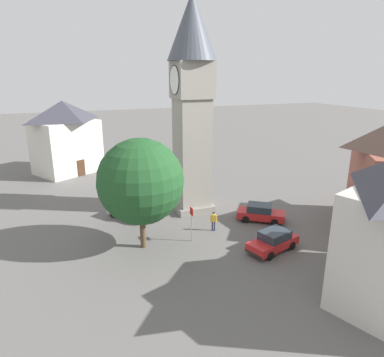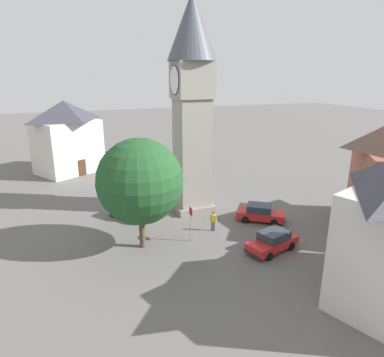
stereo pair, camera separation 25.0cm
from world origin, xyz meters
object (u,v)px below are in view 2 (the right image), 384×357
object	(u,v)px
pedestrian	(213,219)
car_red_corner	(272,241)
car_blue_kerb	(133,188)
tree	(140,181)
car_silver_kerb	(260,213)
car_white_side	(129,209)
clock_tower	(192,90)
road_sign	(191,219)
building_terrace_right	(67,137)

from	to	relation	value
pedestrian	car_red_corner	bearing A→B (deg)	30.02
car_red_corner	pedestrian	size ratio (longest dim) A/B	2.62
car_blue_kerb	tree	distance (m)	12.93
car_silver_kerb	pedestrian	bearing A→B (deg)	-86.39
car_white_side	pedestrian	bearing A→B (deg)	48.57
clock_tower	car_silver_kerb	size ratio (longest dim) A/B	4.48
pedestrian	road_sign	distance (m)	2.78
car_red_corner	road_sign	size ratio (longest dim) A/B	1.58
tree	car_silver_kerb	bearing A→B (deg)	94.84
clock_tower	car_blue_kerb	distance (m)	13.00
clock_tower	road_sign	bearing A→B (deg)	-21.77
car_red_corner	building_terrace_right	size ratio (longest dim) A/B	0.45
clock_tower	car_white_side	size ratio (longest dim) A/B	4.47
tree	road_sign	xyz separation A→B (m)	(0.46, 3.74, -3.30)
clock_tower	car_silver_kerb	distance (m)	12.50
car_white_side	building_terrace_right	bearing A→B (deg)	-166.22
car_blue_kerb	tree	world-z (taller)	tree
car_silver_kerb	tree	distance (m)	11.78
car_silver_kerb	car_blue_kerb	bearing A→B (deg)	-140.47
building_terrace_right	road_sign	size ratio (longest dim) A/B	3.48
car_blue_kerb	building_terrace_right	distance (m)	13.99
clock_tower	building_terrace_right	size ratio (longest dim) A/B	1.98
car_white_side	road_sign	xyz separation A→B (m)	(6.38, 3.61, 1.14)
car_blue_kerb	car_white_side	distance (m)	6.31
car_red_corner	road_sign	bearing A→B (deg)	-125.13
clock_tower	road_sign	xyz separation A→B (m)	(6.32, -2.53, -9.37)
pedestrian	tree	distance (m)	7.45
pedestrian	building_terrace_right	world-z (taller)	building_terrace_right
pedestrian	building_terrace_right	distance (m)	25.87
building_terrace_right	road_sign	distance (m)	25.90
car_silver_kerb	road_sign	size ratio (longest dim) A/B	1.54
clock_tower	road_sign	world-z (taller)	clock_tower
car_red_corner	car_white_side	bearing A→B (deg)	-138.87
car_blue_kerb	tree	size ratio (longest dim) A/B	0.52
car_blue_kerb	car_silver_kerb	distance (m)	14.40
car_blue_kerb	car_white_side	world-z (taller)	same
car_red_corner	tree	size ratio (longest dim) A/B	0.53
pedestrian	car_silver_kerb	bearing A→B (deg)	93.61
tree	car_blue_kerb	bearing A→B (deg)	171.88
car_red_corner	tree	distance (m)	10.67
car_white_side	pedestrian	size ratio (longest dim) A/B	2.56
tree	road_sign	distance (m)	5.00
car_blue_kerb	road_sign	bearing A→B (deg)	9.20
clock_tower	pedestrian	xyz separation A→B (m)	(5.24, -0.13, -10.26)
car_silver_kerb	car_white_side	xyz separation A→B (m)	(-5.00, -10.75, 0.00)
pedestrian	car_white_side	bearing A→B (deg)	-131.43
building_terrace_right	car_blue_kerb	bearing A→B (deg)	26.70
pedestrian	building_terrace_right	size ratio (longest dim) A/B	0.17
pedestrian	tree	bearing A→B (deg)	-84.21
building_terrace_right	road_sign	bearing A→B (deg)	18.20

